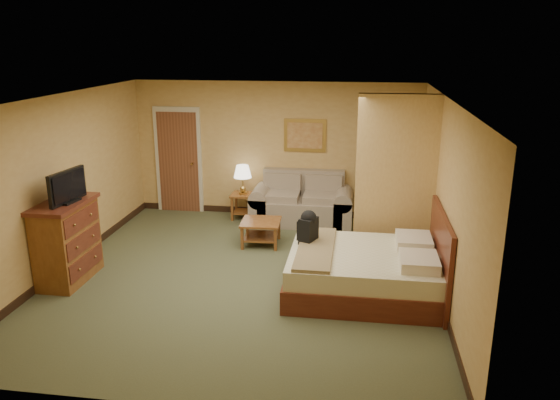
% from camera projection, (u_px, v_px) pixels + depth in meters
% --- Properties ---
extents(floor, '(6.00, 6.00, 0.00)m').
position_uv_depth(floor, '(245.00, 276.00, 8.03)').
color(floor, '#4C5235').
rests_on(floor, ground).
extents(ceiling, '(6.00, 6.00, 0.00)m').
position_uv_depth(ceiling, '(241.00, 98.00, 7.29)').
color(ceiling, white).
rests_on(ceiling, back_wall).
extents(back_wall, '(5.50, 0.02, 2.60)m').
position_uv_depth(back_wall, '(276.00, 150.00, 10.51)').
color(back_wall, tan).
rests_on(back_wall, floor).
extents(left_wall, '(0.02, 6.00, 2.60)m').
position_uv_depth(left_wall, '(61.00, 184.00, 8.05)').
color(left_wall, tan).
rests_on(left_wall, floor).
extents(right_wall, '(0.02, 6.00, 2.60)m').
position_uv_depth(right_wall, '(445.00, 200.00, 7.28)').
color(right_wall, tan).
rests_on(right_wall, floor).
extents(partition, '(1.20, 0.15, 2.60)m').
position_uv_depth(partition, '(395.00, 181.00, 8.24)').
color(partition, tan).
rests_on(partition, floor).
extents(door, '(0.94, 0.16, 2.10)m').
position_uv_depth(door, '(179.00, 161.00, 10.82)').
color(door, beige).
rests_on(door, floor).
extents(baseboard, '(5.50, 0.02, 0.12)m').
position_uv_depth(baseboard, '(276.00, 211.00, 10.85)').
color(baseboard, black).
rests_on(baseboard, floor).
extents(loveseat, '(1.90, 0.88, 0.96)m').
position_uv_depth(loveseat, '(302.00, 207.00, 10.31)').
color(loveseat, gray).
rests_on(loveseat, floor).
extents(side_table, '(0.45, 0.45, 0.49)m').
position_uv_depth(side_table, '(243.00, 202.00, 10.54)').
color(side_table, brown).
rests_on(side_table, floor).
extents(table_lamp, '(0.34, 0.34, 0.56)m').
position_uv_depth(table_lamp, '(243.00, 172.00, 10.37)').
color(table_lamp, '#AB853E').
rests_on(table_lamp, side_table).
extents(coffee_table, '(0.67, 0.67, 0.42)m').
position_uv_depth(coffee_table, '(261.00, 228.00, 9.21)').
color(coffee_table, brown).
rests_on(coffee_table, floor).
extents(wall_picture, '(0.80, 0.04, 0.62)m').
position_uv_depth(wall_picture, '(305.00, 135.00, 10.32)').
color(wall_picture, '#B78E3F').
rests_on(wall_picture, back_wall).
extents(dresser, '(0.58, 1.10, 1.18)m').
position_uv_depth(dresser, '(67.00, 241.00, 7.76)').
color(dresser, brown).
rests_on(dresser, floor).
extents(tv, '(0.23, 0.75, 0.46)m').
position_uv_depth(tv, '(67.00, 187.00, 7.51)').
color(tv, black).
rests_on(tv, dresser).
extents(bed, '(2.14, 1.82, 1.18)m').
position_uv_depth(bed, '(371.00, 271.00, 7.45)').
color(bed, '#511D13').
rests_on(bed, floor).
extents(backpack, '(0.28, 0.33, 0.48)m').
position_uv_depth(backpack, '(308.00, 226.00, 7.68)').
color(backpack, black).
rests_on(backpack, bed).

